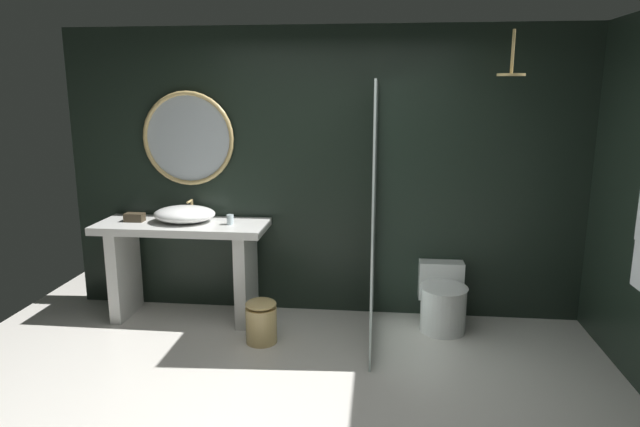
{
  "coord_description": "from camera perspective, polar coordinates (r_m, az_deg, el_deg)",
  "views": [
    {
      "loc": [
        0.5,
        -3.14,
        2.04
      ],
      "look_at": [
        0.07,
        0.73,
        1.19
      ],
      "focal_mm": 31.43,
      "sensor_mm": 36.0,
      "label": 1
    }
  ],
  "objects": [
    {
      "name": "ground_plane",
      "position": [
        3.78,
        -2.4,
        -20.34
      ],
      "size": [
        5.76,
        5.76,
        0.0
      ],
      "primitive_type": "plane",
      "color": "silver"
    },
    {
      "name": "back_wall_panel",
      "position": [
        5.12,
        0.68,
        4.06
      ],
      "size": [
        4.8,
        0.1,
        2.6
      ],
      "primitive_type": "cube",
      "color": "black",
      "rests_on": "ground_plane"
    },
    {
      "name": "vanity_counter",
      "position": [
        5.2,
        -13.71,
        -4.08
      ],
      "size": [
        1.51,
        0.58,
        0.89
      ],
      "color": "silver",
      "rests_on": "ground_plane"
    },
    {
      "name": "vessel_sink",
      "position": [
        5.14,
        -13.63,
        -0.05
      ],
      "size": [
        0.55,
        0.45,
        0.17
      ],
      "color": "white",
      "rests_on": "vanity_counter"
    },
    {
      "name": "tumbler_cup",
      "position": [
        4.96,
        -9.13,
        -0.62
      ],
      "size": [
        0.06,
        0.06,
        0.09
      ],
      "primitive_type": "cylinder",
      "color": "silver",
      "rests_on": "vanity_counter"
    },
    {
      "name": "tissue_box",
      "position": [
        5.29,
        -18.36,
        -0.37
      ],
      "size": [
        0.17,
        0.1,
        0.07
      ],
      "primitive_type": "cube",
      "color": "#3D3323",
      "rests_on": "vanity_counter"
    },
    {
      "name": "round_wall_mirror",
      "position": [
        5.27,
        -13.28,
        7.43
      ],
      "size": [
        0.86,
        0.04,
        0.86
      ],
      "color": "tan"
    },
    {
      "name": "shower_glass_panel",
      "position": [
        4.51,
        5.49,
        -0.22
      ],
      "size": [
        0.02,
        1.17,
        2.12
      ],
      "primitive_type": "cube",
      "color": "silver",
      "rests_on": "ground_plane"
    },
    {
      "name": "rain_shower_head",
      "position": [
        4.68,
        18.91,
        13.58
      ],
      "size": [
        0.22,
        0.22,
        0.35
      ],
      "color": "tan"
    },
    {
      "name": "toilet",
      "position": [
        5.07,
        12.36,
        -8.6
      ],
      "size": [
        0.41,
        0.6,
        0.54
      ],
      "color": "white",
      "rests_on": "ground_plane"
    },
    {
      "name": "waste_bin",
      "position": [
        4.72,
        -6.0,
        -10.8
      ],
      "size": [
        0.26,
        0.26,
        0.37
      ],
      "color": "tan",
      "rests_on": "ground_plane"
    }
  ]
}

